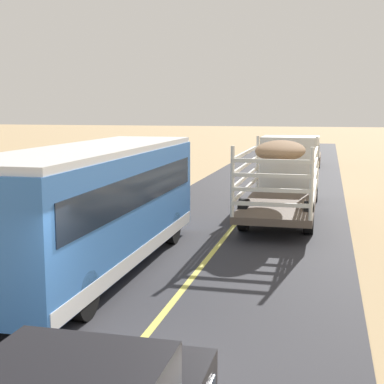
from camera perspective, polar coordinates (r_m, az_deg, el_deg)
ground_plane at (r=9.36m, az=-7.95°, el=-18.09°), size 240.00×240.00×0.00m
road_surface at (r=9.35m, az=-7.96°, el=-18.04°), size 8.00×120.00×0.02m
road_centre_line at (r=9.35m, az=-7.96°, el=-17.97°), size 0.16×117.60×0.00m
livestock_truck at (r=23.40m, az=9.61°, el=2.57°), size 2.53×9.70×3.02m
bus at (r=14.47m, az=-9.77°, el=-1.27°), size 2.54×10.00×3.21m
car_far at (r=41.33m, az=11.69°, el=3.54°), size 1.80×4.40×1.46m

